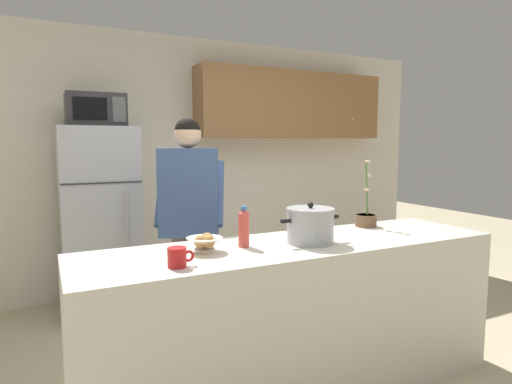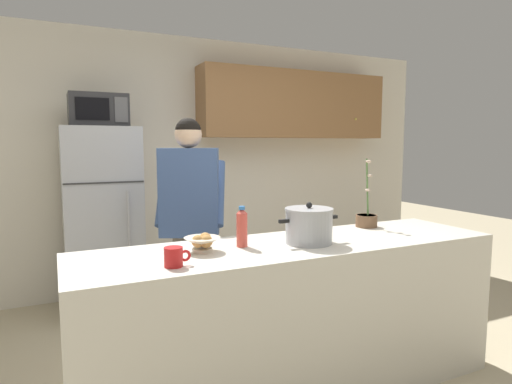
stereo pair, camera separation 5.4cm
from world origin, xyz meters
TOP-DOWN VIEW (x-y plane):
  - back_wall_unit at (0.27, 2.25)m, footprint 6.00×0.48m
  - kitchen_island at (0.00, 0.00)m, footprint 2.57×0.68m
  - refrigerator at (-0.91, 1.85)m, footprint 0.64×0.68m
  - microwave at (-0.91, 1.83)m, footprint 0.48×0.37m
  - person_near_pot at (-0.37, 0.92)m, footprint 0.62×0.57m
  - cooking_pot at (0.07, -0.03)m, footprint 0.40×0.29m
  - coffee_mug at (-0.78, -0.18)m, footprint 0.13×0.09m
  - bread_bowl at (-0.57, 0.04)m, footprint 0.20×0.20m
  - bottle_near_edge at (-0.32, 0.06)m, footprint 0.06×0.06m
  - potted_orchid at (0.71, 0.22)m, footprint 0.15×0.15m

SIDE VIEW (x-z plane):
  - kitchen_island at x=0.00m, z-range 0.00..0.92m
  - refrigerator at x=-0.91m, z-range 0.00..1.65m
  - coffee_mug at x=-0.78m, z-range 0.92..1.02m
  - bread_bowl at x=-0.57m, z-range 0.92..1.02m
  - potted_orchid at x=0.71m, z-range 0.74..1.23m
  - cooking_pot at x=0.07m, z-range 0.90..1.15m
  - bottle_near_edge at x=-0.32m, z-range 0.92..1.15m
  - person_near_pot at x=-0.37m, z-range 0.22..1.91m
  - back_wall_unit at x=0.27m, z-range 0.14..2.74m
  - microwave at x=-0.91m, z-range 1.65..1.93m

